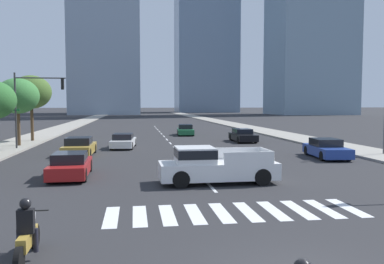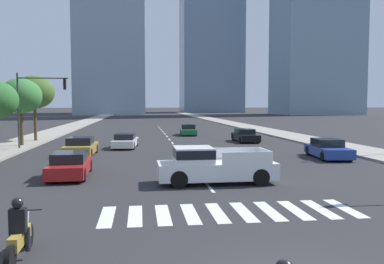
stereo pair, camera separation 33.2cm
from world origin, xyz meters
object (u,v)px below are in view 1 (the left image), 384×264
(sedan_black_5, at_px, (243,136))
(street_tree_fourth, at_px, (31,92))
(sedan_gold_2, at_px, (79,147))
(street_tree_third, at_px, (18,96))
(motorcycle_lead, at_px, (27,236))
(pickup_truck, at_px, (212,166))
(sedan_blue_3, at_px, (326,149))
(sedan_red_0, at_px, (71,166))
(sedan_green_4, at_px, (185,130))
(traffic_signal_far, at_px, (34,97))
(sedan_white_1, at_px, (123,141))

(sedan_black_5, xyz_separation_m, street_tree_fourth, (-19.89, 2.38, 4.14))
(sedan_gold_2, distance_m, street_tree_third, 9.36)
(motorcycle_lead, height_order, pickup_truck, pickup_truck)
(sedan_blue_3, bearing_deg, sedan_red_0, -66.55)
(sedan_red_0, bearing_deg, sedan_green_4, -20.39)
(pickup_truck, xyz_separation_m, sedan_red_0, (-6.64, 2.52, -0.24))
(traffic_signal_far, bearing_deg, sedan_white_1, 3.15)
(street_tree_third, height_order, street_tree_fourth, street_tree_fourth)
(pickup_truck, height_order, sedan_black_5, pickup_truck)
(sedan_gold_2, distance_m, sedan_blue_3, 16.99)
(sedan_gold_2, xyz_separation_m, sedan_blue_3, (16.63, -3.48, -0.01))
(sedan_white_1, height_order, street_tree_third, street_tree_third)
(traffic_signal_far, bearing_deg, sedan_gold_2, -47.17)
(sedan_white_1, distance_m, sedan_green_4, 14.64)
(sedan_blue_3, relative_size, street_tree_fourth, 0.76)
(pickup_truck, bearing_deg, sedan_gold_2, -57.04)
(sedan_red_0, height_order, sedan_black_5, sedan_black_5)
(sedan_black_5, relative_size, traffic_signal_far, 0.76)
(sedan_red_0, bearing_deg, sedan_blue_3, -73.78)
(motorcycle_lead, distance_m, sedan_gold_2, 19.45)
(pickup_truck, bearing_deg, sedan_green_4, -95.40)
(motorcycle_lead, xyz_separation_m, sedan_gold_2, (-1.35, 19.40, 0.02))
(sedan_gold_2, relative_size, street_tree_third, 0.78)
(pickup_truck, distance_m, street_tree_third, 22.08)
(pickup_truck, distance_m, sedan_gold_2, 13.25)
(sedan_green_4, relative_size, street_tree_third, 0.83)
(pickup_truck, relative_size, sedan_white_1, 1.17)
(sedan_gold_2, height_order, street_tree_fourth, street_tree_fourth)
(pickup_truck, height_order, sedan_green_4, pickup_truck)
(sedan_red_0, height_order, street_tree_fourth, street_tree_fourth)
(sedan_white_1, relative_size, sedan_gold_2, 1.05)
(sedan_blue_3, relative_size, traffic_signal_far, 0.80)
(pickup_truck, bearing_deg, sedan_black_5, -109.78)
(sedan_gold_2, relative_size, sedan_green_4, 0.95)
(motorcycle_lead, bearing_deg, traffic_signal_far, 10.97)
(sedan_gold_2, distance_m, street_tree_fourth, 13.04)
(sedan_white_1, distance_m, sedan_gold_2, 5.48)
(traffic_signal_far, height_order, street_tree_fourth, street_tree_fourth)
(sedan_gold_2, relative_size, traffic_signal_far, 0.74)
(motorcycle_lead, relative_size, sedan_black_5, 0.49)
(motorcycle_lead, distance_m, sedan_green_4, 37.93)
(sedan_blue_3, bearing_deg, traffic_signal_far, -104.67)
(motorcycle_lead, height_order, street_tree_third, street_tree_third)
(sedan_white_1, distance_m, traffic_signal_far, 7.77)
(street_tree_fourth, bearing_deg, sedan_gold_2, -62.33)
(traffic_signal_far, bearing_deg, sedan_green_4, 44.32)
(sedan_white_1, bearing_deg, sedan_red_0, 175.30)
(sedan_red_0, distance_m, sedan_black_5, 21.75)
(motorcycle_lead, bearing_deg, sedan_blue_3, -45.47)
(motorcycle_lead, xyz_separation_m, pickup_truck, (5.97, 8.36, 0.23))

